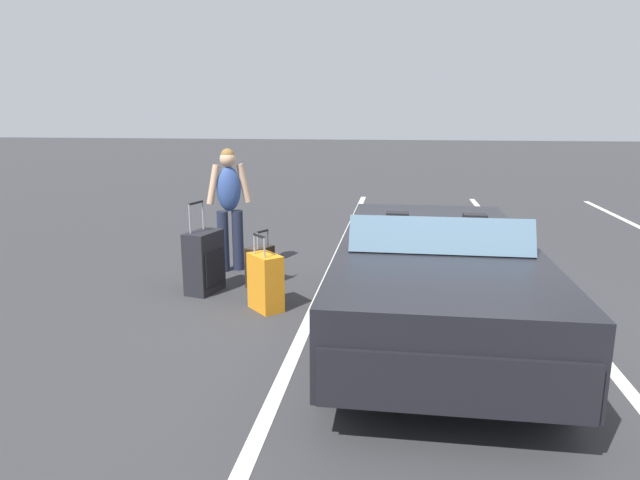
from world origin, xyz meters
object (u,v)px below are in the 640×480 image
at_px(suitcase_large_black, 204,262).
at_px(traveler_person, 229,203).
at_px(suitcase_medium_bright, 266,282).
at_px(suitcase_small_carryon, 260,266).
at_px(convertible_car, 436,282).

distance_m(suitcase_large_black, traveler_person, 1.12).
relative_size(suitcase_medium_bright, suitcase_small_carryon, 1.19).
distance_m(convertible_car, suitcase_large_black, 2.89).
height_order(suitcase_medium_bright, traveler_person, traveler_person).
height_order(convertible_car, suitcase_medium_bright, convertible_car).
xyz_separation_m(suitcase_large_black, traveler_person, (-0.97, 0.03, 0.56)).
bearing_deg(convertible_car, suitcase_large_black, -113.77).
bearing_deg(suitcase_small_carryon, convertible_car, 171.98).
height_order(suitcase_large_black, suitcase_medium_bright, suitcase_large_black).
bearing_deg(suitcase_medium_bright, suitcase_large_black, 106.73).
xyz_separation_m(suitcase_medium_bright, traveler_person, (-1.47, -0.84, 0.62)).
bearing_deg(traveler_person, convertible_car, 22.46).
height_order(suitcase_large_black, suitcase_small_carryon, suitcase_large_black).
bearing_deg(traveler_person, suitcase_large_black, -29.99).
relative_size(convertible_car, suitcase_large_black, 3.79).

